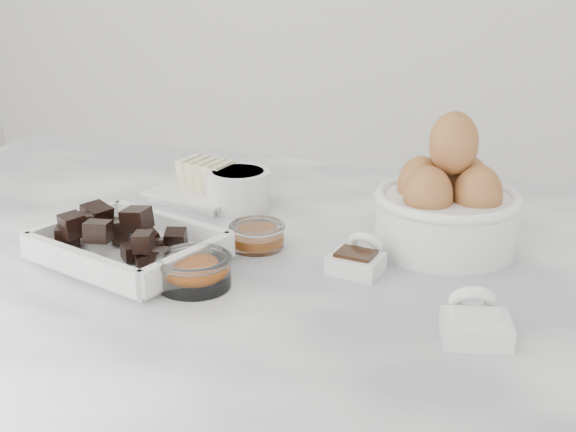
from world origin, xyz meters
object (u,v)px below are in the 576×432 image
Objects in this scene: butter_plate at (204,184)px; salt_spoon at (475,321)px; zest_bowl at (194,270)px; chocolate_dish at (128,242)px; egg_bowl at (447,205)px; vanilla_spoon at (358,258)px; sugar_ramekin at (238,187)px; honey_bowl at (257,235)px.

butter_plate reaches higher than salt_spoon.
zest_bowl is at bearing -66.75° from butter_plate.
chocolate_dish is 0.39m from salt_spoon.
egg_bowl is 0.13m from vanilla_spoon.
sugar_ramekin reaches higher than zest_bowl.
butter_plate is 0.36m from egg_bowl.
sugar_ramekin reaches higher than honey_bowl.
honey_bowl is 0.92× the size of vanilla_spoon.
sugar_ramekin is 1.27× the size of honey_bowl.
zest_bowl is (0.10, -0.04, -0.00)m from chocolate_dish.
salt_spoon is at bearing -27.04° from honey_bowl.
salt_spoon is (0.27, -0.14, 0.00)m from honey_bowl.
zest_bowl is 0.94× the size of salt_spoon.
sugar_ramekin is 1.00× the size of salt_spoon.
egg_bowl is at bearing -10.55° from sugar_ramekin.
zest_bowl is at bearing -146.59° from vanilla_spoon.
zest_bowl is 1.11× the size of vanilla_spoon.
honey_bowl is at bearing 152.96° from salt_spoon.
honey_bowl is 0.83× the size of zest_bowl.
sugar_ramekin is at bearing 143.78° from vanilla_spoon.
egg_bowl is at bearing 51.13° from vanilla_spoon.
egg_bowl is (0.29, -0.05, 0.03)m from sugar_ramekin.
zest_bowl is at bearing 177.54° from salt_spoon.
sugar_ramekin is (0.05, 0.21, 0.01)m from chocolate_dish.
butter_plate is 1.79× the size of sugar_ramekin.
sugar_ramekin reaches higher than salt_spoon.
vanilla_spoon is at bearing -32.92° from butter_plate.
egg_bowl reaches higher than vanilla_spoon.
chocolate_dish reaches higher than vanilla_spoon.
egg_bowl is at bearing 25.66° from chocolate_dish.
vanilla_spoon is (-0.08, -0.10, -0.04)m from egg_bowl.
vanilla_spoon is (0.15, 0.10, -0.00)m from zest_bowl.
vanilla_spoon is (0.27, -0.17, -0.01)m from butter_plate.
butter_plate is 2.10× the size of vanilla_spoon.
chocolate_dish is 0.11m from zest_bowl.
chocolate_dish is 0.22m from sugar_ramekin.
chocolate_dish is 2.70× the size of salt_spoon.
salt_spoon is (0.06, -0.21, -0.04)m from egg_bowl.
butter_plate reaches higher than zest_bowl.
chocolate_dish is 1.36× the size of egg_bowl.
chocolate_dish reaches higher than salt_spoon.
zest_bowl is at bearing -20.77° from chocolate_dish.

